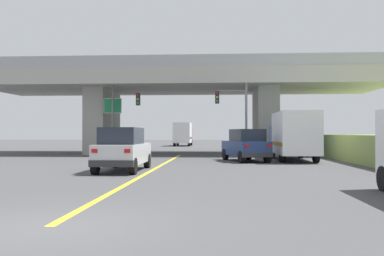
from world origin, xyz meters
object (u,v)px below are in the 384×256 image
object	(u,v)px
suv_lead	(123,149)
highway_sign	(113,112)
traffic_signal_nearside	(236,110)
suv_crossing	(246,145)
traffic_signal_farside	(121,111)
semi_truck_distant	(183,134)
box_truck	(293,135)

from	to	relation	value
suv_lead	highway_sign	bearing A→B (deg)	106.08
traffic_signal_nearside	suv_crossing	bearing A→B (deg)	-85.75
suv_lead	highway_sign	world-z (taller)	highway_sign
suv_lead	traffic_signal_farside	world-z (taller)	traffic_signal_farside
highway_sign	semi_truck_distant	size ratio (longest dim) A/B	0.72
suv_lead	traffic_signal_farside	bearing A→B (deg)	103.40
traffic_signal_nearside	traffic_signal_farside	xyz separation A→B (m)	(-8.97, 0.66, -0.03)
suv_crossing	semi_truck_distant	distance (m)	33.67
traffic_signal_nearside	highway_sign	world-z (taller)	traffic_signal_nearside
suv_lead	semi_truck_distant	world-z (taller)	semi_truck_distant
traffic_signal_farside	highway_sign	distance (m)	1.12
box_truck	semi_truck_distant	distance (m)	33.58
traffic_signal_farside	box_truck	bearing A→B (deg)	-22.78
traffic_signal_nearside	traffic_signal_farside	bearing A→B (deg)	175.81
highway_sign	semi_truck_distant	bearing A→B (deg)	82.47
traffic_signal_farside	highway_sign	xyz separation A→B (m)	(-0.88, 0.69, -0.05)
semi_truck_distant	traffic_signal_farside	bearing A→B (deg)	-95.49
box_truck	semi_truck_distant	xyz separation A→B (m)	(-9.90, 32.09, 0.05)
box_truck	traffic_signal_nearside	world-z (taller)	traffic_signal_nearside
suv_crossing	highway_sign	distance (m)	12.55
suv_crossing	semi_truck_distant	bearing A→B (deg)	85.55
box_truck	semi_truck_distant	world-z (taller)	semi_truck_distant
traffic_signal_nearside	semi_truck_distant	xyz separation A→B (m)	(-6.39, 27.51, -1.87)
suv_crossing	suv_lead	bearing A→B (deg)	-145.67
suv_crossing	traffic_signal_farside	bearing A→B (deg)	130.78
traffic_signal_farside	semi_truck_distant	world-z (taller)	traffic_signal_farside
box_truck	traffic_signal_nearside	size ratio (longest dim) A/B	1.26
box_truck	highway_sign	size ratio (longest dim) A/B	1.48
suv_crossing	traffic_signal_farside	size ratio (longest dim) A/B	0.84
traffic_signal_nearside	traffic_signal_farside	world-z (taller)	traffic_signal_farside
suv_lead	semi_truck_distant	bearing A→B (deg)	90.92
highway_sign	semi_truck_distant	distance (m)	26.45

